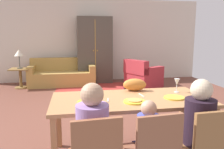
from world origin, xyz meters
The scene contains 23 objects.
ground_plane centered at (0.00, 0.47, -0.01)m, with size 7.42×6.15×0.02m, color brown.
back_wall centered at (0.00, 3.60, 1.35)m, with size 7.42×0.10×2.70m, color beige.
dining_table centered at (0.04, -1.51, 0.69)m, with size 1.91×0.91×0.76m.
plate_near_man centered at (-0.49, -1.63, 0.77)m, with size 0.25×0.25×0.02m, color yellow.
pizza_near_man centered at (-0.49, -1.63, 0.78)m, with size 0.17×0.17×0.01m, color gold.
plate_near_child centered at (0.04, -1.69, 0.77)m, with size 0.25×0.25×0.02m, color yellow.
pizza_near_child centered at (0.04, -1.69, 0.78)m, with size 0.17×0.17×0.01m, color #E39E4F.
plate_near_woman centered at (0.57, -1.61, 0.77)m, with size 0.25×0.25×0.02m, color yellow.
wine_glass centered at (0.73, -1.33, 0.89)m, with size 0.07×0.07×0.19m.
fork centered at (-0.25, -1.56, 0.76)m, with size 0.02×0.15×0.01m, color silver.
knife centered at (0.21, -1.41, 0.76)m, with size 0.01×0.17×0.01m, color silver.
person_man centered at (-0.49, -2.16, 0.51)m, with size 0.30×0.41×1.11m.
person_child centered at (0.04, -2.16, 0.43)m, with size 0.22×0.30×0.92m.
dining_chair_woman centered at (0.57, -2.33, 0.49)m, with size 0.44×0.44×0.87m.
person_woman centered at (0.56, -2.16, 0.51)m, with size 0.30×0.41×1.11m.
cat centered at (0.19, -1.16, 0.84)m, with size 0.32×0.16×0.17m, color orange.
area_rug centered at (0.15, 2.10, 0.00)m, with size 2.60×1.80×0.01m, color #A12F29.
couch centered at (-0.98, 2.96, 0.30)m, with size 1.98×0.86×0.82m.
armchair centered at (1.39, 2.28, 0.32)m, with size 1.16×1.16×0.82m.
armoire centered at (0.05, 3.21, 1.05)m, with size 1.10×0.59×2.10m.
side_table centered at (-2.16, 2.70, 0.38)m, with size 0.56×0.56×0.58m.
table_lamp centered at (-2.16, 2.70, 1.01)m, with size 0.26×0.26×0.54m.
handbag centered at (0.88, 1.80, 0.13)m, with size 0.32×0.16×0.26m, color black.
Camera 1 is at (-0.64, -4.13, 1.52)m, focal length 36.41 mm.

